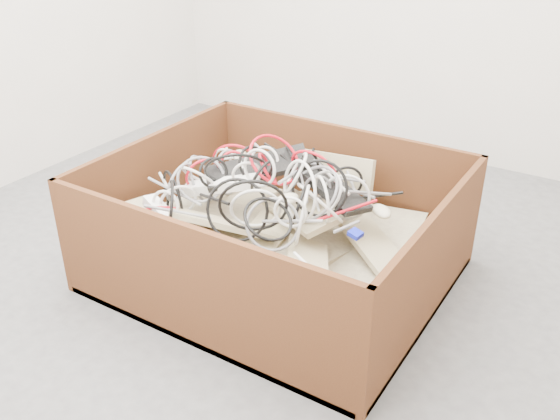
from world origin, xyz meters
The scene contains 8 objects.
ground centered at (0.00, 0.00, 0.00)m, with size 3.00×3.00×0.00m, color #4E4E50.
cardboard_box centered at (0.21, -0.12, 0.13)m, with size 1.32×1.10×0.52m.
keyboard_pile centered at (0.23, -0.10, 0.29)m, with size 1.19×0.85×0.36m.
mice_scatter centered at (0.21, -0.18, 0.35)m, with size 0.86×0.64×0.18m.
power_strip_left centered at (-0.01, -0.17, 0.38)m, with size 0.32×0.06×0.04m, color white.
power_strip_right centered at (-0.10, -0.41, 0.32)m, with size 0.28×0.05×0.04m, color white.
vga_plug centered at (0.62, -0.21, 0.37)m, with size 0.04×0.04×0.02m, color #0B16B0.
cable_tangle centered at (0.16, -0.15, 0.41)m, with size 1.06×0.84×0.47m.
Camera 1 is at (1.40, -1.96, 1.47)m, focal length 39.67 mm.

